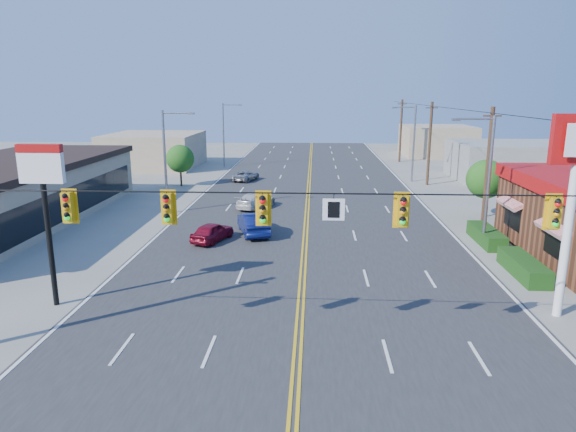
{
  "coord_description": "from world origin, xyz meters",
  "views": [
    {
      "loc": [
        0.53,
        -16.96,
        9.31
      ],
      "look_at": [
        -0.99,
        12.43,
        2.2
      ],
      "focal_mm": 32.0,
      "sensor_mm": 36.0,
      "label": 1
    }
  ],
  "objects_px": {
    "signal_span": "(295,225)",
    "car_magenta": "(212,233)",
    "car_white": "(256,201)",
    "car_silver": "(246,176)",
    "car_blue": "(253,224)",
    "pizza_hut_sign": "(44,192)",
    "kfc_pylon": "(575,176)"
  },
  "relations": [
    {
      "from": "pizza_hut_sign",
      "to": "car_silver",
      "type": "relative_size",
      "value": 1.74
    },
    {
      "from": "kfc_pylon",
      "to": "car_magenta",
      "type": "xyz_separation_m",
      "value": [
        -16.91,
        10.26,
        -5.43
      ]
    },
    {
      "from": "pizza_hut_sign",
      "to": "car_magenta",
      "type": "distance_m",
      "value": 12.33
    },
    {
      "from": "car_blue",
      "to": "car_silver",
      "type": "relative_size",
      "value": 1.13
    },
    {
      "from": "car_magenta",
      "to": "car_silver",
      "type": "height_order",
      "value": "car_magenta"
    },
    {
      "from": "car_magenta",
      "to": "car_white",
      "type": "bearing_deg",
      "value": -79.72
    },
    {
      "from": "car_blue",
      "to": "signal_span",
      "type": "bearing_deg",
      "value": 85.3
    },
    {
      "from": "signal_span",
      "to": "car_magenta",
      "type": "relative_size",
      "value": 6.81
    },
    {
      "from": "signal_span",
      "to": "car_magenta",
      "type": "xyz_separation_m",
      "value": [
        -5.79,
        14.26,
        -4.28
      ]
    },
    {
      "from": "kfc_pylon",
      "to": "car_silver",
      "type": "xyz_separation_m",
      "value": [
        -17.81,
        33.27,
        -5.5
      ]
    },
    {
      "from": "kfc_pylon",
      "to": "car_magenta",
      "type": "bearing_deg",
      "value": 148.77
    },
    {
      "from": "signal_span",
      "to": "car_magenta",
      "type": "distance_m",
      "value": 15.97
    },
    {
      "from": "car_magenta",
      "to": "car_blue",
      "type": "xyz_separation_m",
      "value": [
        2.4,
        1.82,
        0.13
      ]
    },
    {
      "from": "car_blue",
      "to": "car_white",
      "type": "distance_m",
      "value": 7.99
    },
    {
      "from": "kfc_pylon",
      "to": "car_magenta",
      "type": "height_order",
      "value": "kfc_pylon"
    },
    {
      "from": "signal_span",
      "to": "car_blue",
      "type": "distance_m",
      "value": 16.95
    },
    {
      "from": "pizza_hut_sign",
      "to": "car_white",
      "type": "height_order",
      "value": "pizza_hut_sign"
    },
    {
      "from": "car_silver",
      "to": "pizza_hut_sign",
      "type": "bearing_deg",
      "value": 100.45
    },
    {
      "from": "car_magenta",
      "to": "car_white",
      "type": "height_order",
      "value": "car_white"
    },
    {
      "from": "car_magenta",
      "to": "car_white",
      "type": "xyz_separation_m",
      "value": [
        1.69,
        9.78,
        0.02
      ]
    },
    {
      "from": "pizza_hut_sign",
      "to": "car_white",
      "type": "xyz_separation_m",
      "value": [
        6.78,
        20.03,
        -4.55
      ]
    },
    {
      "from": "signal_span",
      "to": "pizza_hut_sign",
      "type": "xyz_separation_m",
      "value": [
        -10.88,
        4.0,
        0.3
      ]
    },
    {
      "from": "car_white",
      "to": "car_silver",
      "type": "height_order",
      "value": "car_white"
    },
    {
      "from": "pizza_hut_sign",
      "to": "car_silver",
      "type": "distance_m",
      "value": 33.85
    },
    {
      "from": "car_blue",
      "to": "car_white",
      "type": "height_order",
      "value": "car_blue"
    },
    {
      "from": "car_magenta",
      "to": "car_blue",
      "type": "bearing_deg",
      "value": -122.72
    },
    {
      "from": "car_white",
      "to": "kfc_pylon",
      "type": "bearing_deg",
      "value": 149.63
    },
    {
      "from": "signal_span",
      "to": "kfc_pylon",
      "type": "height_order",
      "value": "signal_span"
    },
    {
      "from": "pizza_hut_sign",
      "to": "car_magenta",
      "type": "bearing_deg",
      "value": 63.61
    },
    {
      "from": "pizza_hut_sign",
      "to": "car_silver",
      "type": "xyz_separation_m",
      "value": [
        4.19,
        33.27,
        -4.64
      ]
    },
    {
      "from": "car_blue",
      "to": "car_silver",
      "type": "xyz_separation_m",
      "value": [
        -3.3,
        21.19,
        -0.19
      ]
    },
    {
      "from": "pizza_hut_sign",
      "to": "kfc_pylon",
      "type": "bearing_deg",
      "value": 0.0
    }
  ]
}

